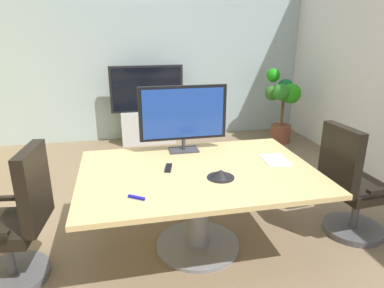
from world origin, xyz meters
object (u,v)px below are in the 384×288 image
at_px(office_chair_right, 351,191).
at_px(wall_display_unit, 148,117).
at_px(conference_table, 198,188).
at_px(office_chair_left, 17,228).
at_px(potted_plant, 283,100).
at_px(remote_control, 168,168).
at_px(tv_monitor, 183,115).
at_px(conference_phone, 221,174).

height_order(office_chair_right, wall_display_unit, wall_display_unit).
bearing_deg(wall_display_unit, conference_table, -87.15).
xyz_separation_m(office_chair_left, potted_plant, (3.51, 2.73, 0.28)).
xyz_separation_m(potted_plant, remote_control, (-2.31, -2.53, 0.03)).
distance_m(conference_table, tv_monitor, 0.74).
xyz_separation_m(tv_monitor, conference_phone, (0.17, -0.70, -0.33)).
height_order(conference_table, potted_plant, potted_plant).
xyz_separation_m(conference_table, office_chair_right, (1.44, -0.10, -0.13)).
xyz_separation_m(wall_display_unit, potted_plant, (2.23, -0.48, 0.29)).
bearing_deg(remote_control, office_chair_left, -157.19).
height_order(tv_monitor, potted_plant, tv_monitor).
relative_size(office_chair_left, tv_monitor, 1.30).
relative_size(wall_display_unit, potted_plant, 1.05).
distance_m(office_chair_right, conference_phone, 1.34).
bearing_deg(conference_table, potted_plant, 51.59).
bearing_deg(office_chair_left, office_chair_right, 97.41).
height_order(wall_display_unit, remote_control, wall_display_unit).
height_order(conference_phone, remote_control, conference_phone).
height_order(office_chair_right, remote_control, office_chair_right).
relative_size(conference_table, office_chair_left, 1.81).
bearing_deg(remote_control, office_chair_right, 7.28).
distance_m(potted_plant, conference_phone, 3.40).
bearing_deg(office_chair_left, potted_plant, 134.92).
distance_m(tv_monitor, potted_plant, 3.00).
xyz_separation_m(tv_monitor, wall_display_unit, (-0.12, 2.58, -0.67)).
distance_m(conference_table, wall_display_unit, 3.10).
height_order(potted_plant, conference_phone, potted_plant).
height_order(conference_table, conference_phone, conference_phone).
height_order(conference_table, office_chair_left, office_chair_left).
relative_size(tv_monitor, potted_plant, 0.68).
distance_m(office_chair_left, office_chair_right, 2.88).
bearing_deg(remote_control, conference_table, -5.07).
distance_m(office_chair_right, wall_display_unit, 3.57).
distance_m(office_chair_right, potted_plant, 2.80).
bearing_deg(office_chair_right, wall_display_unit, 22.01).
relative_size(office_chair_left, conference_phone, 4.95).
bearing_deg(office_chair_left, conference_phone, 94.42).
distance_m(tv_monitor, conference_phone, 0.79).
distance_m(wall_display_unit, conference_phone, 3.31).
distance_m(conference_table, office_chair_left, 1.45).
bearing_deg(wall_display_unit, potted_plant, -12.14).
distance_m(office_chair_left, wall_display_unit, 3.46).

